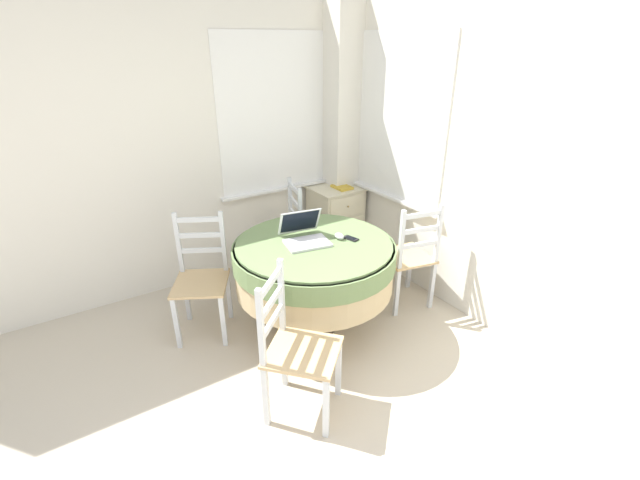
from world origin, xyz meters
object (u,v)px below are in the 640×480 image
at_px(round_dining_table, 314,262).
at_px(dining_chair_near_back_window, 282,235).
at_px(laptop, 305,235).
at_px(dining_chair_camera_near, 295,349).
at_px(corner_cabinet, 335,221).
at_px(computer_mouse, 339,236).
at_px(dining_chair_left_flank, 202,279).
at_px(book_on_cabinet, 342,187).
at_px(dining_chair_near_right_window, 409,257).
at_px(cell_phone, 351,238).

xyz_separation_m(round_dining_table, dining_chair_near_back_window, (0.17, 0.84, -0.13)).
bearing_deg(laptop, dining_chair_camera_near, -124.95).
bearing_deg(round_dining_table, corner_cabinet, 48.20).
distance_m(computer_mouse, corner_cabinet, 1.32).
xyz_separation_m(laptop, dining_chair_near_back_window, (0.21, 0.78, -0.34)).
distance_m(dining_chair_left_flank, book_on_cabinet, 1.78).
bearing_deg(dining_chair_near_right_window, computer_mouse, 171.32).
height_order(dining_chair_near_right_window, corner_cabinet, dining_chair_near_right_window).
distance_m(cell_phone, dining_chair_left_flank, 1.19).
relative_size(laptop, dining_chair_near_back_window, 0.40).
distance_m(round_dining_table, dining_chair_left_flank, 0.88).
height_order(round_dining_table, cell_phone, cell_phone).
height_order(cell_phone, book_on_cabinet, book_on_cabinet).
xyz_separation_m(dining_chair_near_right_window, dining_chair_left_flank, (-1.59, 0.60, 0.00)).
bearing_deg(corner_cabinet, dining_chair_near_back_window, -167.75).
distance_m(computer_mouse, dining_chair_near_right_window, 0.73).
distance_m(round_dining_table, computer_mouse, 0.27).
bearing_deg(round_dining_table, dining_chair_camera_near, -129.73).
bearing_deg(round_dining_table, dining_chair_near_right_window, -9.91).
bearing_deg(computer_mouse, dining_chair_camera_near, -140.59).
height_order(computer_mouse, dining_chair_near_back_window, dining_chair_near_back_window).
relative_size(dining_chair_near_right_window, corner_cabinet, 1.27).
bearing_deg(computer_mouse, dining_chair_left_flank, 152.04).
relative_size(dining_chair_near_right_window, dining_chair_left_flank, 1.00).
bearing_deg(corner_cabinet, computer_mouse, -123.69).
bearing_deg(book_on_cabinet, corner_cabinet, 128.01).
distance_m(computer_mouse, cell_phone, 0.09).
distance_m(dining_chair_near_right_window, book_on_cabinet, 1.14).
bearing_deg(dining_chair_near_back_window, laptop, -105.30).
xyz_separation_m(dining_chair_near_right_window, dining_chair_camera_near, (-1.40, -0.51, 0.00)).
bearing_deg(dining_chair_near_right_window, dining_chair_near_back_window, 124.38).
bearing_deg(dining_chair_near_back_window, dining_chair_near_right_window, -55.62).
height_order(computer_mouse, cell_phone, computer_mouse).
distance_m(computer_mouse, dining_chair_camera_near, 1.01).
relative_size(computer_mouse, dining_chair_near_right_window, 0.09).
height_order(round_dining_table, dining_chair_near_back_window, dining_chair_near_back_window).
height_order(round_dining_table, corner_cabinet, round_dining_table).
bearing_deg(dining_chair_near_right_window, dining_chair_left_flank, 159.42).
height_order(dining_chair_camera_near, book_on_cabinet, dining_chair_camera_near).
relative_size(laptop, computer_mouse, 4.28).
distance_m(round_dining_table, dining_chair_near_right_window, 0.87).
xyz_separation_m(cell_phone, book_on_cabinet, (0.67, 1.05, 0.00)).
xyz_separation_m(laptop, dining_chair_near_right_window, (0.89, -0.21, -0.34)).
relative_size(laptop, corner_cabinet, 0.51).
bearing_deg(computer_mouse, dining_chair_near_right_window, -8.68).
bearing_deg(laptop, dining_chair_left_flank, 150.82).
bearing_deg(cell_phone, dining_chair_camera_near, -145.43).
height_order(round_dining_table, dining_chair_camera_near, dining_chair_camera_near).
bearing_deg(cell_phone, book_on_cabinet, 57.50).
relative_size(dining_chair_left_flank, book_on_cabinet, 4.66).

